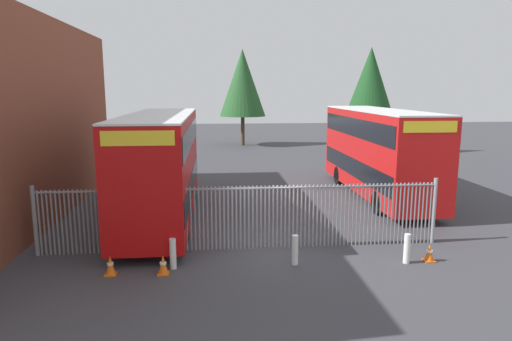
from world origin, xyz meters
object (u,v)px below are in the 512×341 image
at_px(bollard_center_front, 295,250).
at_px(traffic_cone_near_kerb, 429,253).
at_px(double_decker_bus_behind_fence_left, 378,149).
at_px(traffic_cone_by_gate, 163,265).
at_px(bollard_near_left, 173,254).
at_px(traffic_cone_mid_forecourt, 110,266).
at_px(bollard_near_right, 407,249).
at_px(double_decker_bus_near_gate, 161,162).

distance_m(bollard_center_front, traffic_cone_near_kerb, 4.31).
distance_m(double_decker_bus_behind_fence_left, traffic_cone_by_gate, 13.46).
bearing_deg(bollard_center_front, double_decker_bus_behind_fence_left, 56.32).
relative_size(bollard_near_left, traffic_cone_mid_forecourt, 1.61).
bearing_deg(traffic_cone_mid_forecourt, bollard_near_left, 9.69).
bearing_deg(bollard_near_right, traffic_cone_near_kerb, 4.50).
xyz_separation_m(bollard_near_left, bollard_near_right, (7.28, -0.23, 0.00)).
bearing_deg(bollard_near_right, bollard_center_front, 176.74).
xyz_separation_m(bollard_near_right, traffic_cone_near_kerb, (0.78, 0.06, -0.19)).
bearing_deg(double_decker_bus_near_gate, traffic_cone_by_gate, -83.75).
distance_m(double_decker_bus_behind_fence_left, bollard_near_left, 12.97).
xyz_separation_m(bollard_center_front, traffic_cone_by_gate, (-4.02, -0.37, -0.19)).
height_order(bollard_near_right, traffic_cone_near_kerb, bollard_near_right).
bearing_deg(traffic_cone_near_kerb, bollard_center_front, 178.15).
bearing_deg(traffic_cone_by_gate, bollard_near_left, 57.53).
bearing_deg(bollard_center_front, double_decker_bus_near_gate, 130.24).
bearing_deg(traffic_cone_near_kerb, traffic_cone_by_gate, -178.38).
distance_m(double_decker_bus_near_gate, traffic_cone_near_kerb, 10.81).
bearing_deg(traffic_cone_by_gate, bollard_center_front, 5.33).
xyz_separation_m(double_decker_bus_near_gate, traffic_cone_by_gate, (0.64, -5.88, -2.13)).
bearing_deg(bollard_near_right, double_decker_bus_behind_fence_left, 75.85).
xyz_separation_m(double_decker_bus_behind_fence_left, traffic_cone_near_kerb, (-1.45, -8.77, -2.13)).
height_order(traffic_cone_by_gate, traffic_cone_mid_forecourt, same).
bearing_deg(double_decker_bus_near_gate, traffic_cone_mid_forecourt, -98.82).
xyz_separation_m(bollard_near_left, traffic_cone_mid_forecourt, (-1.80, -0.31, -0.19)).
bearing_deg(double_decker_bus_near_gate, bollard_near_right, -34.88).
bearing_deg(traffic_cone_near_kerb, double_decker_bus_near_gate, 147.81).
height_order(double_decker_bus_near_gate, traffic_cone_mid_forecourt, double_decker_bus_near_gate).
bearing_deg(double_decker_bus_near_gate, double_decker_bus_behind_fence_left, 16.71).
bearing_deg(double_decker_bus_near_gate, bollard_near_left, -80.65).
distance_m(bollard_near_left, bollard_near_right, 7.29).
height_order(bollard_near_left, bollard_center_front, same).
bearing_deg(bollard_center_front, traffic_cone_by_gate, -174.67).
bearing_deg(bollard_near_left, bollard_near_right, -1.82).
distance_m(bollard_near_right, traffic_cone_by_gate, 7.55).
distance_m(double_decker_bus_near_gate, bollard_near_right, 10.17).
xyz_separation_m(double_decker_bus_near_gate, double_decker_bus_behind_fence_left, (10.41, 3.13, 0.00)).
relative_size(double_decker_bus_behind_fence_left, bollard_near_left, 11.38).
relative_size(double_decker_bus_behind_fence_left, traffic_cone_by_gate, 18.32).
bearing_deg(double_decker_bus_behind_fence_left, bollard_center_front, -123.68).
height_order(double_decker_bus_behind_fence_left, bollard_near_right, double_decker_bus_behind_fence_left).
relative_size(traffic_cone_by_gate, traffic_cone_mid_forecourt, 1.00).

